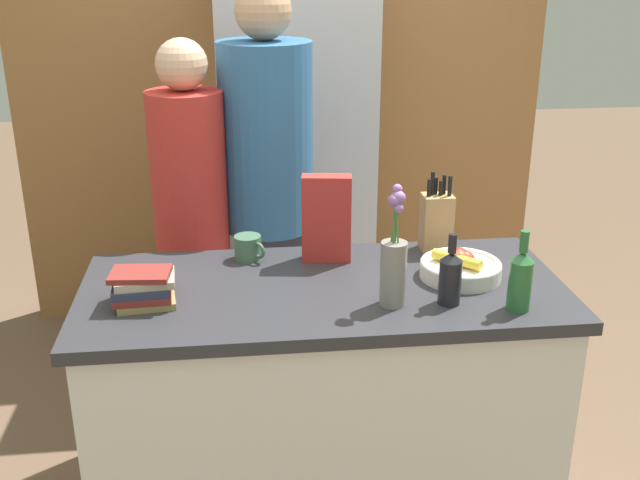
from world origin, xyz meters
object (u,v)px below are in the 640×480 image
(cereal_box, at_px, (327,219))
(bottle_vinegar, at_px, (520,279))
(fruit_bowl, at_px, (460,267))
(flower_vase, at_px, (394,262))
(coffee_mug, at_px, (248,248))
(person_in_blue, at_px, (268,191))
(person_at_sink, at_px, (192,223))
(refrigerator, at_px, (295,158))
(knife_block, at_px, (436,221))
(bottle_oil, at_px, (450,276))
(book_stack, at_px, (143,288))

(cereal_box, relative_size, bottle_vinegar, 1.21)
(fruit_bowl, distance_m, flower_vase, 0.32)
(fruit_bowl, relative_size, cereal_box, 0.88)
(fruit_bowl, bearing_deg, coffee_mug, 160.88)
(coffee_mug, xyz_separation_m, person_in_blue, (0.09, 0.46, 0.05))
(cereal_box, relative_size, person_at_sink, 0.18)
(flower_vase, height_order, person_in_blue, person_in_blue)
(fruit_bowl, relative_size, coffee_mug, 2.43)
(refrigerator, relative_size, fruit_bowl, 7.34)
(knife_block, relative_size, bottle_oil, 1.29)
(flower_vase, relative_size, person_at_sink, 0.23)
(fruit_bowl, bearing_deg, book_stack, -175.18)
(refrigerator, relative_size, person_in_blue, 1.06)
(bottle_oil, bearing_deg, coffee_mug, 144.74)
(coffee_mug, distance_m, book_stack, 0.44)
(coffee_mug, bearing_deg, flower_vase, -43.98)
(fruit_bowl, xyz_separation_m, bottle_vinegar, (0.10, -0.24, 0.06))
(fruit_bowl, xyz_separation_m, person_at_sink, (-0.87, 0.61, -0.04))
(flower_vase, distance_m, person_in_blue, 0.91)
(coffee_mug, bearing_deg, bottle_vinegar, -31.60)
(cereal_box, xyz_separation_m, person_in_blue, (-0.17, 0.49, -0.05))
(knife_block, distance_m, person_at_sink, 0.93)
(person_at_sink, bearing_deg, bottle_vinegar, -54.60)
(fruit_bowl, xyz_separation_m, flower_vase, (-0.25, -0.17, 0.10))
(knife_block, xyz_separation_m, coffee_mug, (-0.65, -0.01, -0.06))
(refrigerator, height_order, fruit_bowl, refrigerator)
(refrigerator, distance_m, person_at_sink, 0.92)
(fruit_bowl, bearing_deg, person_at_sink, 145.10)
(flower_vase, relative_size, bottle_oil, 1.67)
(cereal_box, height_order, coffee_mug, cereal_box)
(knife_block, bearing_deg, bottle_vinegar, -76.20)
(knife_block, xyz_separation_m, book_stack, (-0.96, -0.32, -0.05))
(refrigerator, height_order, coffee_mug, refrigerator)
(bottle_oil, bearing_deg, bottle_vinegar, -18.36)
(bottle_vinegar, distance_m, person_at_sink, 1.29)
(coffee_mug, distance_m, person_in_blue, 0.47)
(bottle_oil, bearing_deg, refrigerator, 101.55)
(fruit_bowl, xyz_separation_m, person_in_blue, (-0.57, 0.69, 0.06))
(refrigerator, bearing_deg, book_stack, -110.95)
(bottle_oil, bearing_deg, fruit_bowl, 64.31)
(person_at_sink, bearing_deg, book_stack, -112.35)
(person_at_sink, bearing_deg, flower_vase, -64.90)
(flower_vase, distance_m, book_stack, 0.73)
(person_in_blue, bearing_deg, bottle_vinegar, -55.22)
(fruit_bowl, xyz_separation_m, coffee_mug, (-0.66, 0.23, 0.00))
(cereal_box, height_order, book_stack, cereal_box)
(person_at_sink, height_order, person_in_blue, person_in_blue)
(refrigerator, xyz_separation_m, book_stack, (-0.57, -1.49, 0.02))
(knife_block, distance_m, coffee_mug, 0.65)
(refrigerator, relative_size, bottle_vinegar, 7.79)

